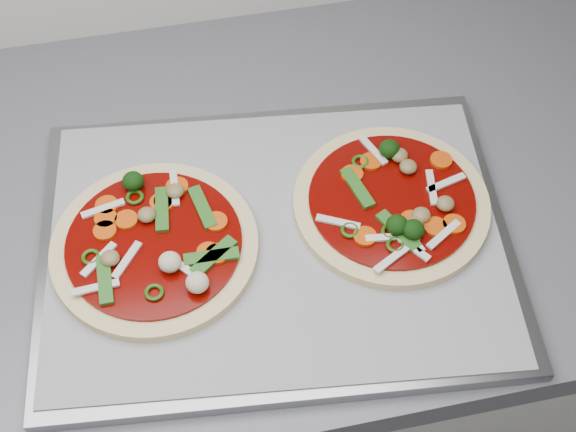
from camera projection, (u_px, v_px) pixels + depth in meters
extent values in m
cube|color=silver|center=(135.00, 388.00, 1.29)|extent=(3.60, 0.60, 0.86)
cube|color=slate|center=(74.00, 229.00, 0.92)|extent=(3.60, 0.60, 0.04)
cube|color=gray|center=(276.00, 242.00, 0.88)|extent=(0.54, 0.42, 0.02)
cube|color=#97989D|center=(275.00, 238.00, 0.87)|extent=(0.52, 0.41, 0.00)
cylinder|color=#EFC78D|center=(155.00, 247.00, 0.85)|extent=(0.23, 0.23, 0.01)
cylinder|color=#690003|center=(154.00, 243.00, 0.85)|extent=(0.20, 0.20, 0.00)
cylinder|color=#D8560D|center=(107.00, 205.00, 0.87)|extent=(0.03, 0.03, 0.00)
cylinder|color=#D8560D|center=(216.00, 222.00, 0.86)|extent=(0.03, 0.03, 0.00)
cylinder|color=#D8560D|center=(106.00, 218.00, 0.86)|extent=(0.03, 0.03, 0.00)
ellipsoid|color=olive|center=(110.00, 258.00, 0.83)|extent=(0.02, 0.02, 0.01)
cylinder|color=#D8560D|center=(177.00, 186.00, 0.89)|extent=(0.03, 0.03, 0.00)
cylinder|color=#D8560D|center=(126.00, 220.00, 0.86)|extent=(0.03, 0.03, 0.00)
cube|color=#33671F|center=(105.00, 280.00, 0.82)|extent=(0.01, 0.06, 0.00)
cube|color=silver|center=(96.00, 288.00, 0.81)|extent=(0.05, 0.01, 0.00)
torus|color=#20480D|center=(91.00, 257.00, 0.83)|extent=(0.02, 0.02, 0.00)
cylinder|color=#D8560D|center=(161.00, 202.00, 0.87)|extent=(0.03, 0.03, 0.00)
ellipsoid|color=beige|center=(197.00, 283.00, 0.81)|extent=(0.03, 0.03, 0.02)
cube|color=silver|center=(175.00, 188.00, 0.88)|extent=(0.01, 0.05, 0.00)
ellipsoid|color=beige|center=(170.00, 262.00, 0.82)|extent=(0.03, 0.03, 0.02)
cube|color=#33671F|center=(214.00, 257.00, 0.83)|extent=(0.05, 0.05, 0.00)
cube|color=#33671F|center=(162.00, 209.00, 0.87)|extent=(0.02, 0.06, 0.00)
cube|color=#33671F|center=(202.00, 207.00, 0.87)|extent=(0.03, 0.06, 0.00)
cube|color=silver|center=(99.00, 259.00, 0.83)|extent=(0.04, 0.04, 0.00)
cylinder|color=#D8560D|center=(105.00, 231.00, 0.85)|extent=(0.03, 0.03, 0.00)
ellipsoid|color=olive|center=(147.00, 215.00, 0.86)|extent=(0.03, 0.03, 0.01)
ellipsoid|color=#15320D|center=(133.00, 181.00, 0.88)|extent=(0.03, 0.03, 0.02)
torus|color=#20480D|center=(154.00, 292.00, 0.81)|extent=(0.03, 0.03, 0.00)
ellipsoid|color=olive|center=(175.00, 191.00, 0.88)|extent=(0.03, 0.03, 0.01)
cube|color=silver|center=(186.00, 270.00, 0.82)|extent=(0.04, 0.04, 0.00)
cylinder|color=#D8560D|center=(217.00, 254.00, 0.83)|extent=(0.04, 0.04, 0.00)
cylinder|color=#D8560D|center=(208.00, 253.00, 0.84)|extent=(0.03, 0.03, 0.00)
cube|color=silver|center=(127.00, 260.00, 0.83)|extent=(0.04, 0.04, 0.00)
cube|color=#33671F|center=(212.00, 257.00, 0.83)|extent=(0.06, 0.02, 0.00)
cylinder|color=#D8560D|center=(165.00, 201.00, 0.87)|extent=(0.03, 0.03, 0.00)
cube|color=silver|center=(103.00, 209.00, 0.87)|extent=(0.05, 0.02, 0.00)
torus|color=#20480D|center=(135.00, 197.00, 0.88)|extent=(0.02, 0.02, 0.00)
cylinder|color=#EFC78D|center=(391.00, 204.00, 0.89)|extent=(0.25, 0.25, 0.01)
cylinder|color=#690003|center=(392.00, 199.00, 0.88)|extent=(0.21, 0.21, 0.00)
cylinder|color=#D8560D|center=(435.00, 227.00, 0.86)|extent=(0.03, 0.03, 0.00)
ellipsoid|color=olive|center=(414.00, 224.00, 0.85)|extent=(0.02, 0.02, 0.01)
cube|color=silver|center=(373.00, 150.00, 0.92)|extent=(0.02, 0.05, 0.00)
cube|color=silver|center=(411.00, 246.00, 0.84)|extent=(0.03, 0.04, 0.00)
cube|color=#33671F|center=(357.00, 188.00, 0.89)|extent=(0.03, 0.06, 0.00)
ellipsoid|color=#15320D|center=(413.00, 230.00, 0.84)|extent=(0.03, 0.03, 0.02)
cube|color=silver|center=(338.00, 222.00, 0.86)|extent=(0.05, 0.03, 0.00)
torus|color=#20480D|center=(360.00, 162.00, 0.91)|extent=(0.02, 0.02, 0.00)
cube|color=silver|center=(410.00, 235.00, 0.85)|extent=(0.02, 0.05, 0.00)
ellipsoid|color=#15320D|center=(397.00, 225.00, 0.85)|extent=(0.03, 0.03, 0.02)
torus|color=#20480D|center=(395.00, 245.00, 0.84)|extent=(0.03, 0.03, 0.00)
cube|color=silver|center=(432.00, 187.00, 0.89)|extent=(0.02, 0.05, 0.00)
cylinder|color=#D8560D|center=(410.00, 236.00, 0.85)|extent=(0.03, 0.03, 0.00)
ellipsoid|color=olive|center=(408.00, 167.00, 0.90)|extent=(0.02, 0.02, 0.01)
cylinder|color=#D8560D|center=(371.00, 161.00, 0.91)|extent=(0.03, 0.03, 0.00)
cylinder|color=#D8560D|center=(441.00, 160.00, 0.91)|extent=(0.04, 0.04, 0.00)
cylinder|color=#D8560D|center=(454.00, 224.00, 0.86)|extent=(0.03, 0.03, 0.00)
cylinder|color=#D8560D|center=(352.00, 174.00, 0.90)|extent=(0.03, 0.03, 0.00)
torus|color=#20480D|center=(350.00, 230.00, 0.85)|extent=(0.02, 0.02, 0.00)
cube|color=silver|center=(392.00, 258.00, 0.83)|extent=(0.05, 0.03, 0.00)
cylinder|color=#D8560D|center=(411.00, 220.00, 0.86)|extent=(0.03, 0.03, 0.00)
cylinder|color=#D8560D|center=(365.00, 236.00, 0.85)|extent=(0.03, 0.03, 0.00)
ellipsoid|color=#15320D|center=(389.00, 149.00, 0.91)|extent=(0.03, 0.03, 0.02)
cube|color=#33671F|center=(398.00, 231.00, 0.85)|extent=(0.04, 0.06, 0.00)
cube|color=silver|center=(446.00, 183.00, 0.89)|extent=(0.05, 0.02, 0.00)
torus|color=#20480D|center=(390.00, 232.00, 0.85)|extent=(0.03, 0.03, 0.00)
ellipsoid|color=olive|center=(399.00, 155.00, 0.91)|extent=(0.03, 0.03, 0.01)
cube|color=silver|center=(444.00, 235.00, 0.85)|extent=(0.05, 0.03, 0.00)
cube|color=silver|center=(388.00, 237.00, 0.85)|extent=(0.05, 0.01, 0.00)
ellipsoid|color=olive|center=(421.00, 215.00, 0.86)|extent=(0.03, 0.03, 0.01)
ellipsoid|color=olive|center=(445.00, 204.00, 0.87)|extent=(0.03, 0.03, 0.01)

